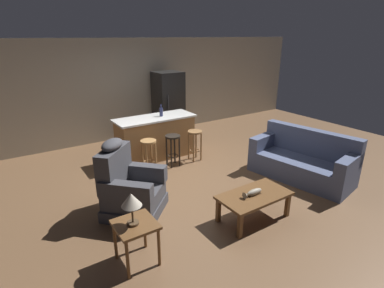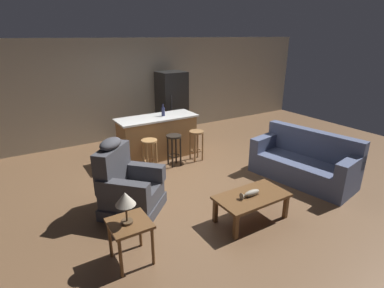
{
  "view_description": "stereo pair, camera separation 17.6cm",
  "coord_description": "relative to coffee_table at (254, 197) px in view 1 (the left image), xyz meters",
  "views": [
    {
      "loc": [
        -2.87,
        -4.46,
        2.66
      ],
      "look_at": [
        0.03,
        -0.1,
        0.75
      ],
      "focal_mm": 28.0,
      "sensor_mm": 36.0,
      "label": 1
    },
    {
      "loc": [
        -2.72,
        -4.56,
        2.66
      ],
      "look_at": [
        0.03,
        -0.1,
        0.75
      ],
      "focal_mm": 28.0,
      "sensor_mm": 36.0,
      "label": 2
    }
  ],
  "objects": [
    {
      "name": "table_lamp",
      "position": [
        -1.89,
        0.11,
        0.5
      ],
      "size": [
        0.24,
        0.24,
        0.41
      ],
      "color": "#4C3823",
      "rests_on": "end_table"
    },
    {
      "name": "back_wall",
      "position": [
        -0.1,
        4.82,
        0.94
      ],
      "size": [
        12.0,
        0.05,
        2.6
      ],
      "color": "#A89E89",
      "rests_on": "ground_plane"
    },
    {
      "name": "bar_stool_right",
      "position": [
        0.55,
        2.41,
        0.11
      ],
      "size": [
        0.32,
        0.32,
        0.68
      ],
      "color": "olive",
      "rests_on": "ground_plane"
    },
    {
      "name": "end_table",
      "position": [
        -1.86,
        0.11,
        0.1
      ],
      "size": [
        0.48,
        0.48,
        0.56
      ],
      "color": "brown",
      "rests_on": "ground_plane"
    },
    {
      "name": "ground_plane",
      "position": [
        -0.1,
        1.69,
        -0.36
      ],
      "size": [
        12.0,
        12.0,
        0.0
      ],
      "color": "brown"
    },
    {
      "name": "couch",
      "position": [
        1.81,
        0.51,
        -0.02
      ],
      "size": [
        1.18,
        2.02,
        0.94
      ],
      "rotation": [
        0.0,
        0.0,
        3.33
      ],
      "color": "#4C5675",
      "rests_on": "ground_plane"
    },
    {
      "name": "fish_figurine",
      "position": [
        -0.04,
        -0.01,
        0.1
      ],
      "size": [
        0.34,
        0.1,
        0.1
      ],
      "color": "#4C3823",
      "rests_on": "coffee_table"
    },
    {
      "name": "refrigerator",
      "position": [
        0.92,
        4.24,
        0.52
      ],
      "size": [
        0.7,
        0.69,
        1.76
      ],
      "color": "black",
      "rests_on": "ground_plane"
    },
    {
      "name": "kitchen_island",
      "position": [
        -0.1,
        3.04,
        0.11
      ],
      "size": [
        1.8,
        0.7,
        0.95
      ],
      "color": "#9E7042",
      "rests_on": "ground_plane"
    },
    {
      "name": "bar_stool_left",
      "position": [
        -0.57,
        2.41,
        0.11
      ],
      "size": [
        0.32,
        0.32,
        0.68
      ],
      "color": "#A87A47",
      "rests_on": "ground_plane"
    },
    {
      "name": "bar_stool_middle",
      "position": [
        -0.01,
        2.41,
        0.11
      ],
      "size": [
        0.32,
        0.32,
        0.68
      ],
      "color": "black",
      "rests_on": "ground_plane"
    },
    {
      "name": "bottle_tall_green",
      "position": [
        0.07,
        3.04,
        0.69
      ],
      "size": [
        0.08,
        0.08,
        0.27
      ],
      "color": "#23284C",
      "rests_on": "kitchen_island"
    },
    {
      "name": "coffee_table",
      "position": [
        0.0,
        0.0,
        0.0
      ],
      "size": [
        1.1,
        0.6,
        0.42
      ],
      "color": "brown",
      "rests_on": "ground_plane"
    },
    {
      "name": "recliner_near_lamp",
      "position": [
        -1.49,
        1.23,
        0.06
      ],
      "size": [
        1.19,
        1.19,
        1.2
      ],
      "rotation": [
        0.0,
        0.0,
        -0.8
      ],
      "color": "#3D3D42",
      "rests_on": "ground_plane"
    }
  ]
}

